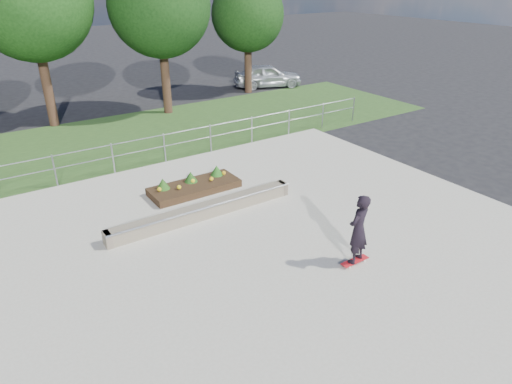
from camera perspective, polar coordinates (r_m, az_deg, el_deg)
ground at (r=12.23m, az=3.16°, el=-7.43°), size 120.00×120.00×0.00m
grass_verge at (r=21.19m, az=-15.01°, el=6.50°), size 30.00×8.00×0.02m
concrete_slab at (r=12.21m, az=3.16°, el=-7.31°), size 15.00×15.00×0.06m
fence at (r=17.83m, az=-11.40°, el=5.86°), size 20.06×0.06×1.20m
tree_mid_left at (r=23.44m, az=-26.41°, el=20.68°), size 5.25×5.25×8.25m
tree_mid_right at (r=24.01m, az=-11.98°, el=21.78°), size 4.90×4.90×7.70m
tree_far_right at (r=28.20m, az=-1.04°, el=21.26°), size 4.20×4.20×6.60m
grind_ledge at (r=13.71m, az=-6.47°, el=-2.35°), size 6.00×0.44×0.43m
planter_bed at (r=15.43m, az=-7.77°, el=0.83°), size 3.00×1.20×0.61m
skateboarder at (r=11.40m, az=12.69°, el=-4.59°), size 0.80×0.61×1.90m
parked_car at (r=30.13m, az=1.47°, el=14.34°), size 4.62×3.17×1.46m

